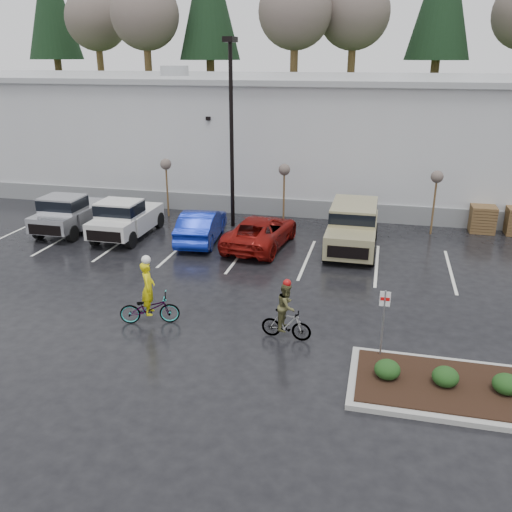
% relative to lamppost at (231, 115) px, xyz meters
% --- Properties ---
extents(ground, '(120.00, 120.00, 0.00)m').
position_rel_lamppost_xyz_m(ground, '(4.00, -12.00, -5.69)').
color(ground, black).
rests_on(ground, ground).
extents(warehouse, '(60.50, 15.50, 7.20)m').
position_rel_lamppost_xyz_m(warehouse, '(4.00, 9.99, -2.04)').
color(warehouse, '#B8BABD').
rests_on(warehouse, ground).
extents(wooded_ridge, '(80.00, 25.00, 6.00)m').
position_rel_lamppost_xyz_m(wooded_ridge, '(4.00, 33.00, -2.69)').
color(wooded_ridge, '#213D19').
rests_on(wooded_ridge, ground).
extents(lamppost, '(0.50, 1.00, 9.22)m').
position_rel_lamppost_xyz_m(lamppost, '(0.00, 0.00, 0.00)').
color(lamppost, black).
rests_on(lamppost, ground).
extents(sapling_west, '(0.60, 0.60, 3.20)m').
position_rel_lamppost_xyz_m(sapling_west, '(-4.00, 1.00, -2.96)').
color(sapling_west, brown).
rests_on(sapling_west, ground).
extents(sapling_mid, '(0.60, 0.60, 3.20)m').
position_rel_lamppost_xyz_m(sapling_mid, '(2.50, 1.00, -2.96)').
color(sapling_mid, brown).
rests_on(sapling_mid, ground).
extents(sapling_east, '(0.60, 0.60, 3.20)m').
position_rel_lamppost_xyz_m(sapling_east, '(10.00, 1.00, -2.96)').
color(sapling_east, brown).
rests_on(sapling_east, ground).
extents(pallet_stack_a, '(1.20, 1.20, 1.35)m').
position_rel_lamppost_xyz_m(pallet_stack_a, '(12.50, 2.00, -5.01)').
color(pallet_stack_a, brown).
rests_on(pallet_stack_a, ground).
extents(curb_island, '(8.00, 3.00, 0.15)m').
position_rel_lamppost_xyz_m(curb_island, '(11.00, -13.00, -5.61)').
color(curb_island, gray).
rests_on(curb_island, ground).
extents(mulch_bed, '(7.60, 2.60, 0.04)m').
position_rel_lamppost_xyz_m(mulch_bed, '(11.00, -13.00, -5.52)').
color(mulch_bed, black).
rests_on(mulch_bed, curb_island).
extents(shrub_a, '(0.70, 0.70, 0.52)m').
position_rel_lamppost_xyz_m(shrub_a, '(8.00, -13.00, -5.27)').
color(shrub_a, '#133714').
rests_on(shrub_a, curb_island).
extents(shrub_b, '(0.70, 0.70, 0.52)m').
position_rel_lamppost_xyz_m(shrub_b, '(9.50, -13.00, -5.27)').
color(shrub_b, '#133714').
rests_on(shrub_b, curb_island).
extents(shrub_c, '(0.70, 0.70, 0.52)m').
position_rel_lamppost_xyz_m(shrub_c, '(11.00, -13.00, -5.27)').
color(shrub_c, '#133714').
rests_on(shrub_c, curb_island).
extents(fire_lane_sign, '(0.30, 0.05, 2.20)m').
position_rel_lamppost_xyz_m(fire_lane_sign, '(7.80, -11.80, -4.28)').
color(fire_lane_sign, gray).
rests_on(fire_lane_sign, ground).
extents(pickup_silver, '(2.10, 5.20, 1.96)m').
position_rel_lamppost_xyz_m(pickup_silver, '(-7.71, -2.41, -4.71)').
color(pickup_silver, '#B6B8BF').
rests_on(pickup_silver, ground).
extents(pickup_white, '(2.10, 5.20, 1.96)m').
position_rel_lamppost_xyz_m(pickup_white, '(-4.56, -2.63, -4.71)').
color(pickup_white, silver).
rests_on(pickup_white, ground).
extents(car_blue, '(2.11, 4.80, 1.53)m').
position_rel_lamppost_xyz_m(car_blue, '(-0.80, -2.66, -4.92)').
color(car_blue, '#0D2099').
rests_on(car_blue, ground).
extents(car_red, '(2.95, 5.42, 1.44)m').
position_rel_lamppost_xyz_m(car_red, '(2.13, -2.79, -4.96)').
color(car_red, maroon).
rests_on(car_red, ground).
extents(suv_tan, '(2.20, 5.10, 2.06)m').
position_rel_lamppost_xyz_m(suv_tan, '(6.30, -2.30, -4.66)').
color(suv_tan, '#948C64').
rests_on(suv_tan, ground).
extents(cyclist_hivis, '(2.09, 1.24, 2.39)m').
position_rel_lamppost_xyz_m(cyclist_hivis, '(0.29, -11.19, -4.95)').
color(cyclist_hivis, '#3F3F44').
rests_on(cyclist_hivis, ground).
extents(cyclist_olive, '(1.59, 0.78, 2.02)m').
position_rel_lamppost_xyz_m(cyclist_olive, '(4.89, -11.19, -4.93)').
color(cyclist_olive, '#3F3F44').
rests_on(cyclist_olive, ground).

